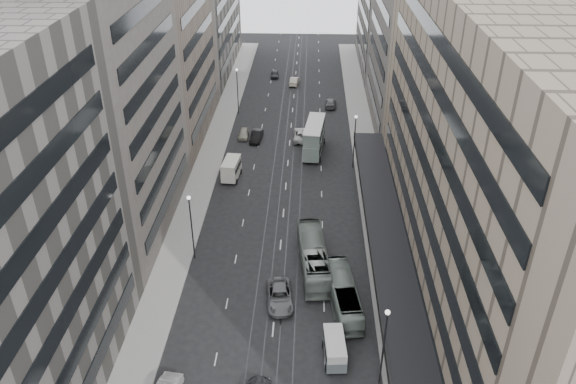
% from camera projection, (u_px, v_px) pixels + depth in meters
% --- Properties ---
extents(ground, '(220.00, 220.00, 0.00)m').
position_uv_depth(ground, '(272.00, 337.00, 53.69)').
color(ground, black).
rests_on(ground, ground).
extents(sidewalk_right, '(4.00, 125.00, 0.15)m').
position_uv_depth(sidewalk_right, '(367.00, 159.00, 85.49)').
color(sidewalk_right, gray).
rests_on(sidewalk_right, ground).
extents(sidewalk_left, '(4.00, 125.00, 0.15)m').
position_uv_depth(sidewalk_left, '(211.00, 157.00, 86.34)').
color(sidewalk_left, gray).
rests_on(sidewalk_left, ground).
extents(department_store, '(19.20, 60.00, 30.00)m').
position_uv_depth(department_store, '(505.00, 164.00, 52.22)').
color(department_store, '#7E6E5C').
rests_on(department_store, ground).
extents(building_right_mid, '(15.00, 28.00, 24.00)m').
position_uv_depth(building_right_mid, '(423.00, 55.00, 91.57)').
color(building_right_mid, '#4D4743').
rests_on(building_right_mid, ground).
extents(building_right_far, '(15.00, 32.00, 28.00)m').
position_uv_depth(building_right_far, '(400.00, 3.00, 116.37)').
color(building_right_far, slate).
rests_on(building_right_far, ground).
extents(building_left_b, '(15.00, 26.00, 34.00)m').
position_uv_depth(building_left_b, '(88.00, 94.00, 62.15)').
color(building_left_b, '#4D4743').
rests_on(building_left_b, ground).
extents(building_left_c, '(15.00, 28.00, 25.00)m').
position_uv_depth(building_left_c, '(153.00, 60.00, 87.67)').
color(building_left_c, '#695D52').
rests_on(building_left_c, ground).
extents(building_left_d, '(15.00, 38.00, 28.00)m').
position_uv_depth(building_left_d, '(192.00, 4.00, 115.31)').
color(building_left_d, slate).
rests_on(building_left_d, ground).
extents(lamp_right_near, '(0.44, 0.44, 8.32)m').
position_uv_depth(lamp_right_near, '(385.00, 339.00, 46.40)').
color(lamp_right_near, '#262628').
rests_on(lamp_right_near, ground).
extents(lamp_right_far, '(0.44, 0.44, 8.32)m').
position_uv_depth(lamp_right_far, '(355.00, 135.00, 80.82)').
color(lamp_right_far, '#262628').
rests_on(lamp_right_far, ground).
extents(lamp_left_near, '(0.44, 0.44, 8.32)m').
position_uv_depth(lamp_left_near, '(191.00, 220.00, 61.71)').
color(lamp_left_near, '#262628').
rests_on(lamp_left_near, ground).
extents(lamp_left_far, '(0.44, 0.44, 8.32)m').
position_uv_depth(lamp_left_far, '(237.00, 86.00, 98.71)').
color(lamp_left_far, '#262628').
rests_on(lamp_left_far, ground).
extents(bus_near, '(3.69, 10.41, 2.84)m').
position_uv_depth(bus_near, '(343.00, 294.00, 56.84)').
color(bus_near, gray).
rests_on(bus_near, ground).
extents(bus_far, '(3.94, 11.97, 3.27)m').
position_uv_depth(bus_far, '(313.00, 257.00, 61.88)').
color(bus_far, gray).
rests_on(bus_far, ground).
extents(double_decker, '(3.59, 9.22, 4.92)m').
position_uv_depth(double_decker, '(314.00, 137.00, 86.35)').
color(double_decker, gray).
rests_on(double_decker, ground).
extents(vw_microbus, '(2.22, 4.40, 2.31)m').
position_uv_depth(vw_microbus, '(335.00, 348.00, 50.77)').
color(vw_microbus, slate).
rests_on(vw_microbus, ground).
extents(panel_van, '(2.60, 4.74, 2.88)m').
position_uv_depth(panel_van, '(231.00, 168.00, 79.81)').
color(panel_van, silver).
rests_on(panel_van, ground).
extents(sedan_2, '(3.25, 5.95, 1.58)m').
position_uv_depth(sedan_2, '(280.00, 296.00, 57.54)').
color(sedan_2, slate).
rests_on(sedan_2, ground).
extents(sedan_4, '(1.64, 3.99, 1.35)m').
position_uv_depth(sedan_4, '(244.00, 134.00, 92.17)').
color(sedan_4, '#A09C85').
rests_on(sedan_4, ground).
extents(sedan_5, '(1.99, 4.77, 1.53)m').
position_uv_depth(sedan_5, '(257.00, 136.00, 91.19)').
color(sedan_5, black).
rests_on(sedan_5, ground).
extents(sedan_6, '(2.72, 5.83, 1.61)m').
position_uv_depth(sedan_6, '(302.00, 134.00, 91.57)').
color(sedan_6, silver).
rests_on(sedan_6, ground).
extents(sedan_7, '(2.14, 4.83, 1.38)m').
position_uv_depth(sedan_7, '(330.00, 103.00, 103.86)').
color(sedan_7, '#515153').
rests_on(sedan_7, ground).
extents(sedan_8, '(1.70, 3.98, 1.34)m').
position_uv_depth(sedan_8, '(275.00, 74.00, 118.09)').
color(sedan_8, '#27282A').
rests_on(sedan_8, ground).
extents(sedan_9, '(2.00, 4.64, 1.49)m').
position_uv_depth(sedan_9, '(294.00, 81.00, 114.11)').
color(sedan_9, beige).
rests_on(sedan_9, ground).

